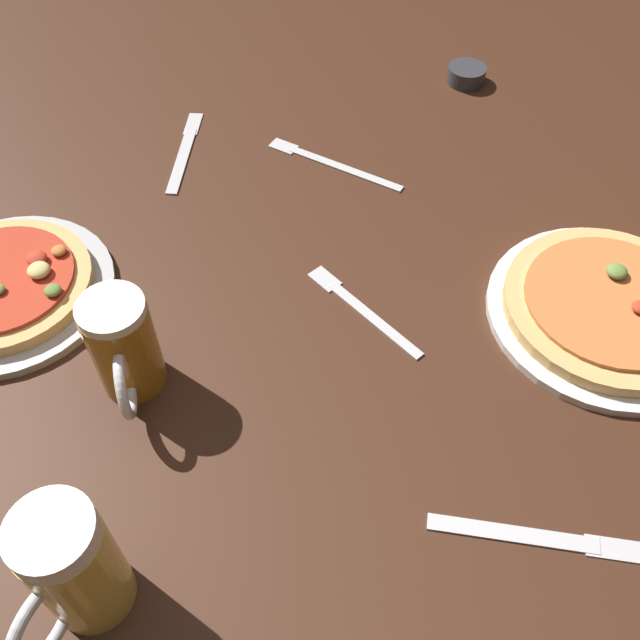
# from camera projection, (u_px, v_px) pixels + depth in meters

# --- Properties ---
(ground_plane) EXTENTS (2.40, 2.40, 0.03)m
(ground_plane) POSITION_uv_depth(u_px,v_px,m) (320.00, 337.00, 0.92)
(ground_plane) COLOR #3D2114
(pizza_plate_near) EXTENTS (0.31, 0.31, 0.05)m
(pizza_plate_near) POSITION_uv_depth(u_px,v_px,m) (609.00, 308.00, 0.91)
(pizza_plate_near) COLOR silver
(pizza_plate_near) RESTS_ON ground_plane
(pizza_plate_far) EXTENTS (0.29, 0.29, 0.05)m
(pizza_plate_far) POSITION_uv_depth(u_px,v_px,m) (5.00, 287.00, 0.93)
(pizza_plate_far) COLOR #B2B2B7
(pizza_plate_far) RESTS_ON ground_plane
(beer_mug_dark) EXTENTS (0.08, 0.13, 0.14)m
(beer_mug_dark) POSITION_uv_depth(u_px,v_px,m) (123.00, 348.00, 0.80)
(beer_mug_dark) COLOR #9E6619
(beer_mug_dark) RESTS_ON ground_plane
(beer_mug_amber) EXTENTS (0.11, 0.11, 0.16)m
(beer_mug_amber) POSITION_uv_depth(u_px,v_px,m) (72.00, 570.00, 0.63)
(beer_mug_amber) COLOR gold
(beer_mug_amber) RESTS_ON ground_plane
(ramekin_butter) EXTENTS (0.07, 0.07, 0.03)m
(ramekin_butter) POSITION_uv_depth(u_px,v_px,m) (466.00, 75.00, 1.26)
(ramekin_butter) COLOR #333338
(ramekin_butter) RESTS_ON ground_plane
(fork_left) EXTENTS (0.16, 0.20, 0.01)m
(fork_left) POSITION_uv_depth(u_px,v_px,m) (331.00, 163.00, 1.12)
(fork_left) COLOR silver
(fork_left) RESTS_ON ground_plane
(knife_right) EXTENTS (0.11, 0.20, 0.01)m
(knife_right) POSITION_uv_depth(u_px,v_px,m) (185.00, 150.00, 1.14)
(knife_right) COLOR silver
(knife_right) RESTS_ON ground_plane
(fork_spare) EXTENTS (0.09, 0.19, 0.01)m
(fork_spare) POSITION_uv_depth(u_px,v_px,m) (361.00, 308.00, 0.93)
(fork_spare) COLOR silver
(fork_spare) RESTS_ON ground_plane
(knife_spare) EXTENTS (0.20, 0.13, 0.01)m
(knife_spare) POSITION_uv_depth(u_px,v_px,m) (537.00, 537.00, 0.73)
(knife_spare) COLOR silver
(knife_spare) RESTS_ON ground_plane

